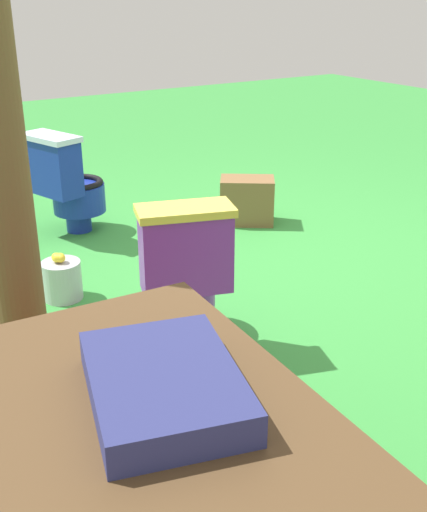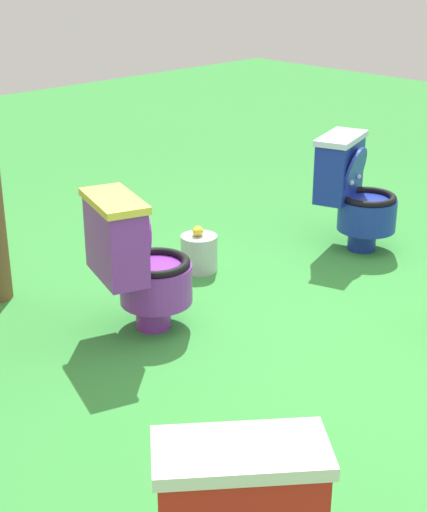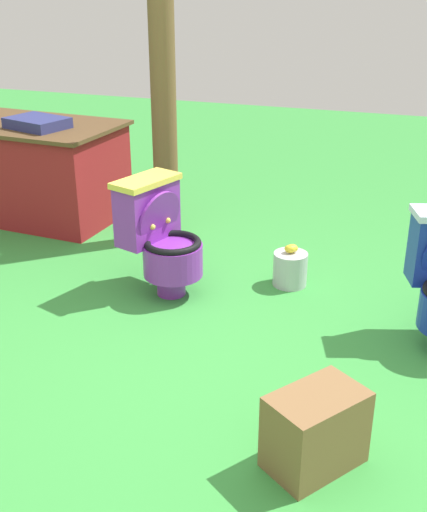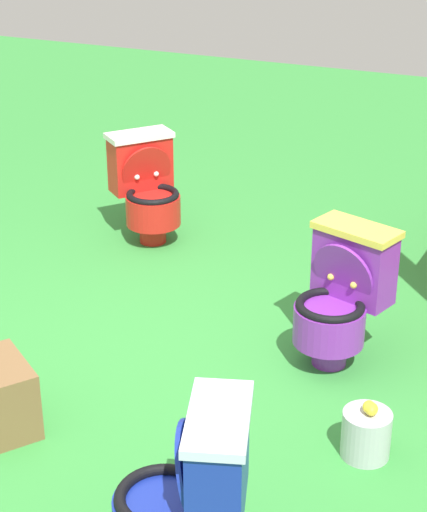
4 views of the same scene
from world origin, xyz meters
TOP-DOWN VIEW (x-y plane):
  - ground at (0.00, 0.00)m, footprint 14.00×14.00m
  - toilet_blue at (1.17, 0.75)m, footprint 0.54×0.59m
  - toilet_purple at (-0.54, 0.80)m, footprint 0.59×0.53m
  - lemon_bucket at (0.21, 1.15)m, footprint 0.22×0.22m

SIDE VIEW (x-z plane):
  - ground at x=0.00m, z-range 0.00..0.00m
  - lemon_bucket at x=0.21m, z-range -0.02..0.26m
  - toilet_blue at x=1.17m, z-range 0.01..0.74m
  - toilet_purple at x=-0.54m, z-range 0.01..0.74m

